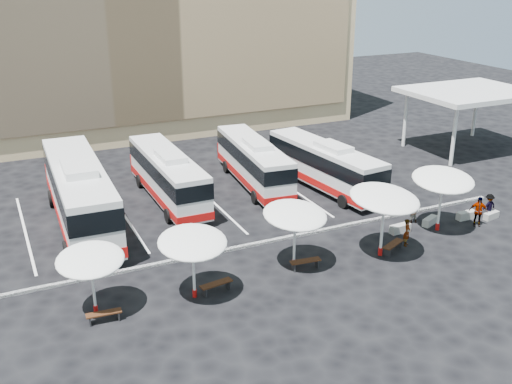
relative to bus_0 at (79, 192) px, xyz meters
name	(u,v)px	position (x,y,z in m)	size (l,w,h in m)	color
ground	(262,248)	(8.66, -7.59, -2.20)	(120.00, 120.00, 0.00)	black
service_canopy	(469,94)	(32.66, 2.41, 2.67)	(10.00, 8.00, 5.20)	silver
curb_divider	(259,243)	(8.66, -7.09, -2.12)	(34.00, 0.25, 0.15)	black
bay_lines	(212,200)	(8.66, 0.41, -2.19)	(24.15, 12.00, 0.01)	white
bus_0	(79,192)	(0.00, 0.00, 0.00)	(3.47, 13.62, 4.30)	silver
bus_1	(168,174)	(6.07, 1.80, -0.37)	(2.65, 11.25, 3.57)	silver
bus_2	(253,161)	(12.61, 2.19, -0.42)	(3.39, 11.11, 3.47)	silver
bus_3	(324,164)	(16.82, -0.71, -0.41)	(3.46, 11.22, 3.50)	silver
sunshade_0	(90,260)	(-1.21, -10.35, 0.52)	(3.52, 3.55, 3.19)	silver
sunshade_1	(193,242)	(3.40, -10.99, 0.72)	(3.40, 3.44, 3.43)	silver
sunshade_2	(295,215)	(9.22, -10.29, 0.78)	(3.84, 3.88, 3.50)	silver
sunshade_3	(385,199)	(14.19, -11.13, 1.16)	(4.87, 4.90, 3.95)	silver
sunshade_4	(443,180)	(19.34, -9.83, 1.01)	(4.54, 4.57, 3.78)	silver
wood_bench_0	(104,315)	(-1.01, -11.32, -1.83)	(1.60, 0.54, 0.48)	black
wood_bench_1	(216,285)	(4.51, -11.02, -1.80)	(1.72, 0.69, 0.51)	black
wood_bench_2	(305,262)	(9.64, -10.78, -1.81)	(1.70, 0.62, 0.51)	black
wood_bench_3	(393,245)	(15.07, -11.09, -1.80)	(1.70, 1.10, 0.51)	black
conc_bench_0	(400,228)	(17.06, -9.17, -1.94)	(1.34, 0.45, 0.50)	gray
conc_bench_1	(430,221)	(19.43, -9.03, -1.96)	(1.25, 0.42, 0.47)	gray
conc_bench_2	(466,215)	(22.10, -9.30, -1.95)	(1.33, 0.44, 0.50)	gray
conc_bench_3	(491,215)	(23.56, -9.93, -1.98)	(1.15, 0.38, 0.43)	gray
passenger_0	(407,232)	(16.28, -10.74, -1.39)	(0.59, 0.39, 1.61)	black
passenger_1	(412,211)	(18.60, -8.29, -1.42)	(0.75, 0.59, 1.55)	black
passenger_2	(478,211)	(21.96, -10.34, -1.25)	(1.10, 0.46, 1.88)	black
passenger_3	(489,206)	(23.54, -9.66, -1.42)	(1.01, 0.58, 1.56)	black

